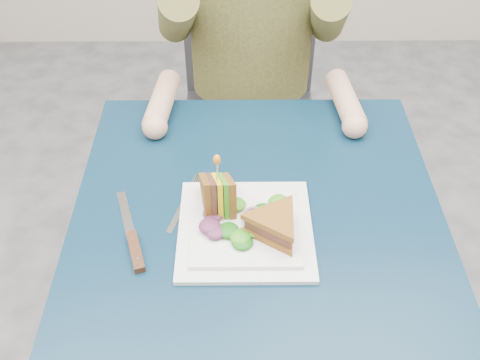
{
  "coord_description": "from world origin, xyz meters",
  "views": [
    {
      "loc": [
        -0.04,
        -0.81,
        1.55
      ],
      "look_at": [
        -0.04,
        -0.02,
        0.82
      ],
      "focal_mm": 42.0,
      "sensor_mm": 36.0,
      "label": 1
    }
  ],
  "objects_px": {
    "sandwich_flat": "(275,225)",
    "sandwich_upright": "(218,195)",
    "chair": "(250,88)",
    "table": "(257,231)",
    "knife": "(134,244)",
    "fork": "(184,203)",
    "plate": "(245,228)"
  },
  "relations": [
    {
      "from": "fork",
      "to": "knife",
      "type": "distance_m",
      "value": 0.14
    },
    {
      "from": "table",
      "to": "chair",
      "type": "relative_size",
      "value": 0.81
    },
    {
      "from": "table",
      "to": "chair",
      "type": "bearing_deg",
      "value": 90.0
    },
    {
      "from": "chair",
      "to": "fork",
      "type": "xyz_separation_m",
      "value": [
        -0.15,
        -0.71,
        0.19
      ]
    },
    {
      "from": "plate",
      "to": "fork",
      "type": "height_order",
      "value": "plate"
    },
    {
      "from": "table",
      "to": "sandwich_flat",
      "type": "height_order",
      "value": "sandwich_flat"
    },
    {
      "from": "sandwich_upright",
      "to": "knife",
      "type": "xyz_separation_m",
      "value": [
        -0.16,
        -0.08,
        -0.05
      ]
    },
    {
      "from": "table",
      "to": "chair",
      "type": "distance_m",
      "value": 0.73
    },
    {
      "from": "sandwich_flat",
      "to": "sandwich_upright",
      "type": "distance_m",
      "value": 0.13
    },
    {
      "from": "table",
      "to": "knife",
      "type": "relative_size",
      "value": 3.47
    },
    {
      "from": "table",
      "to": "chair",
      "type": "height_order",
      "value": "chair"
    },
    {
      "from": "sandwich_upright",
      "to": "sandwich_flat",
      "type": "bearing_deg",
      "value": -33.06
    },
    {
      "from": "knife",
      "to": "sandwich_upright",
      "type": "bearing_deg",
      "value": 27.01
    },
    {
      "from": "plate",
      "to": "fork",
      "type": "distance_m",
      "value": 0.14
    },
    {
      "from": "chair",
      "to": "sandwich_flat",
      "type": "height_order",
      "value": "chair"
    },
    {
      "from": "table",
      "to": "plate",
      "type": "bearing_deg",
      "value": -109.93
    },
    {
      "from": "sandwich_upright",
      "to": "table",
      "type": "bearing_deg",
      "value": 19.07
    },
    {
      "from": "chair",
      "to": "sandwich_upright",
      "type": "height_order",
      "value": "chair"
    },
    {
      "from": "sandwich_flat",
      "to": "knife",
      "type": "distance_m",
      "value": 0.27
    },
    {
      "from": "plate",
      "to": "fork",
      "type": "xyz_separation_m",
      "value": [
        -0.12,
        0.07,
        -0.01
      ]
    },
    {
      "from": "chair",
      "to": "sandwich_flat",
      "type": "xyz_separation_m",
      "value": [
        0.03,
        -0.81,
        0.23
      ]
    },
    {
      "from": "fork",
      "to": "knife",
      "type": "xyz_separation_m",
      "value": [
        -0.09,
        -0.11,
        0.0
      ]
    },
    {
      "from": "table",
      "to": "plate",
      "type": "relative_size",
      "value": 2.88
    },
    {
      "from": "table",
      "to": "sandwich_flat",
      "type": "bearing_deg",
      "value": -73.5
    },
    {
      "from": "sandwich_flat",
      "to": "plate",
      "type": "bearing_deg",
      "value": 155.56
    },
    {
      "from": "chair",
      "to": "sandwich_upright",
      "type": "bearing_deg",
      "value": -96.04
    },
    {
      "from": "fork",
      "to": "knife",
      "type": "relative_size",
      "value": 0.81
    },
    {
      "from": "chair",
      "to": "sandwich_flat",
      "type": "bearing_deg",
      "value": -87.97
    },
    {
      "from": "plate",
      "to": "knife",
      "type": "bearing_deg",
      "value": -170.22
    },
    {
      "from": "table",
      "to": "fork",
      "type": "bearing_deg",
      "value": 178.95
    },
    {
      "from": "chair",
      "to": "fork",
      "type": "bearing_deg",
      "value": -101.85
    },
    {
      "from": "table",
      "to": "fork",
      "type": "relative_size",
      "value": 4.29
    }
  ]
}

